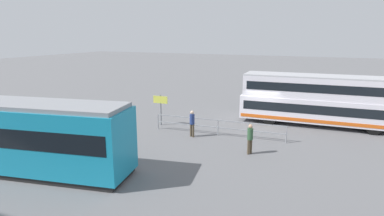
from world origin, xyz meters
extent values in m
plane|color=slate|center=(0.00, 0.00, 0.00)|extent=(160.00, 160.00, 0.00)
cube|color=silver|center=(-4.18, -1.20, 1.21)|extent=(11.90, 3.02, 1.71)
cube|color=silver|center=(-4.18, -1.20, 2.83)|extent=(11.54, 2.91, 1.53)
cube|color=black|center=(-4.18, -1.20, 1.41)|extent=(11.31, 3.03, 0.64)
cube|color=black|center=(-4.18, -1.20, 2.90)|extent=(10.95, 2.92, 0.60)
cube|color=#D85919|center=(-4.18, -1.20, 0.60)|extent=(11.67, 3.05, 0.24)
cube|color=#B2B2B7|center=(-4.18, -1.20, 3.64)|extent=(11.54, 2.91, 0.10)
cylinder|color=black|center=(-0.52, -1.06, 0.50)|extent=(1.09, 2.57, 1.00)
cylinder|color=black|center=(-7.43, -1.32, 0.50)|extent=(1.09, 2.57, 1.00)
cylinder|color=#4C3F2D|center=(3.60, 5.08, 0.43)|extent=(0.14, 0.14, 0.86)
cylinder|color=#4C3F2D|center=(3.40, 5.17, 0.43)|extent=(0.14, 0.14, 0.86)
cylinder|color=navy|center=(3.50, 5.13, 1.19)|extent=(0.42, 0.42, 0.66)
sphere|color=beige|center=(3.50, 5.13, 1.64)|extent=(0.23, 0.23, 0.23)
cylinder|color=#4C3F2D|center=(-0.69, 6.80, 0.42)|extent=(0.14, 0.14, 0.85)
cylinder|color=#4C3F2D|center=(-0.77, 6.60, 0.42)|extent=(0.14, 0.14, 0.85)
cylinder|color=#335938|center=(-0.73, 6.70, 1.17)|extent=(0.42, 0.42, 0.65)
sphere|color=tan|center=(-0.73, 6.70, 1.61)|extent=(0.23, 0.23, 0.23)
cube|color=gray|center=(2.04, 4.20, 1.05)|extent=(8.78, 0.58, 0.06)
cube|color=gray|center=(2.04, 4.20, 0.55)|extent=(8.78, 0.58, 0.06)
cylinder|color=gray|center=(-2.34, 3.94, 0.53)|extent=(0.07, 0.07, 1.05)
cylinder|color=gray|center=(2.04, 4.20, 0.53)|extent=(0.07, 0.07, 1.05)
cylinder|color=gray|center=(6.43, 4.46, 0.53)|extent=(0.07, 0.07, 1.05)
cylinder|color=slate|center=(6.76, 3.45, 1.14)|extent=(0.10, 0.10, 2.29)
cube|color=#D8D84C|center=(6.76, 3.49, 1.92)|extent=(1.13, 0.09, 0.53)
camera|label=1|loc=(-4.75, 23.87, 6.60)|focal=30.46mm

